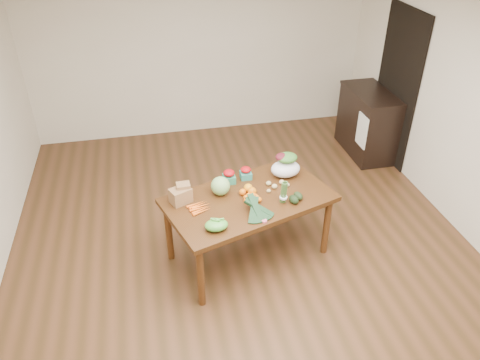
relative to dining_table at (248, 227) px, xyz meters
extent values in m
plane|color=#57341D|center=(-0.03, 0.08, -0.38)|extent=(6.00, 6.00, 0.00)
cube|color=silver|center=(-0.03, 3.08, 0.98)|extent=(5.00, 0.02, 2.70)
cube|color=silver|center=(2.47, 0.08, 0.98)|extent=(0.02, 6.00, 2.70)
cube|color=#41260F|center=(0.00, 0.00, 0.00)|extent=(1.83, 1.36, 0.75)
cube|color=black|center=(2.45, 1.68, 0.68)|extent=(0.02, 1.00, 2.10)
cube|color=black|center=(2.19, 1.84, 0.10)|extent=(0.52, 1.02, 0.94)
cube|color=white|center=(1.93, 1.48, 0.18)|extent=(0.02, 0.28, 0.45)
sphere|color=#8CB769|center=(-0.26, 0.13, 0.47)|extent=(0.19, 0.19, 0.19)
sphere|color=orange|center=(-0.05, 0.06, 0.41)|extent=(0.07, 0.07, 0.07)
sphere|color=#FF9B0F|center=(0.02, 0.11, 0.42)|extent=(0.09, 0.09, 0.09)
sphere|color=orange|center=(0.04, 0.04, 0.42)|extent=(0.09, 0.09, 0.09)
ellipsoid|color=green|center=(-0.40, -0.42, 0.42)|extent=(0.21, 0.16, 0.10)
ellipsoid|color=tan|center=(0.22, 0.05, 0.39)|extent=(0.04, 0.04, 0.04)
ellipsoid|color=#DBBF7E|center=(0.30, 0.11, 0.40)|extent=(0.06, 0.05, 0.05)
ellipsoid|color=#DAB57E|center=(0.39, 0.17, 0.40)|extent=(0.06, 0.05, 0.05)
ellipsoid|color=tan|center=(0.25, 0.17, 0.40)|extent=(0.06, 0.05, 0.05)
ellipsoid|color=tan|center=(0.44, 0.11, 0.39)|extent=(0.04, 0.04, 0.04)
ellipsoid|color=black|center=(0.41, -0.18, 0.42)|extent=(0.11, 0.14, 0.08)
ellipsoid|color=black|center=(0.47, -0.13, 0.41)|extent=(0.11, 0.13, 0.08)
camera|label=1|loc=(-0.90, -3.71, 3.06)|focal=35.00mm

